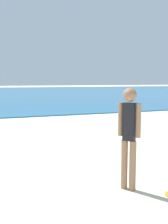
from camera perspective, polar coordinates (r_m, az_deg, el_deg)
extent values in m
cube|color=#1E6B9E|center=(43.25, -17.45, 4.04)|extent=(160.00, 60.00, 0.06)
cylinder|color=#936B4C|center=(4.58, 8.61, -11.02)|extent=(0.11, 0.11, 0.83)
cylinder|color=#936B4C|center=(4.53, 10.36, -11.25)|extent=(0.11, 0.11, 0.83)
cube|color=black|center=(4.39, 9.66, -2.09)|extent=(0.21, 0.22, 0.62)
sphere|color=#936B4C|center=(4.34, 9.78, 3.64)|extent=(0.22, 0.22, 0.22)
cylinder|color=#936B4C|center=(4.44, 7.82, -1.51)|extent=(0.08, 0.08, 0.55)
cylinder|color=#936B4C|center=(4.33, 11.56, -1.79)|extent=(0.08, 0.08, 0.55)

